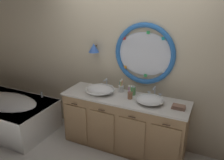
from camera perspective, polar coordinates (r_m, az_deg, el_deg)
name	(u,v)px	position (r m, az deg, el deg)	size (l,w,h in m)	color
ground_plane	(115,154)	(3.68, 0.65, -18.14)	(14.00, 14.00, 0.00)	silver
back_wall_assembly	(131,63)	(3.56, 4.85, 4.31)	(6.40, 0.26, 2.60)	beige
vanity_counter	(124,122)	(3.62, 3.00, -10.54)	(1.93, 0.61, 0.86)	tan
bathtub	(8,112)	(4.55, -24.74, -7.28)	(1.68, 0.99, 0.64)	white
sink_basin_left	(100,89)	(3.54, -3.07, -2.35)	(0.47, 0.47, 0.13)	white
sink_basin_right	(150,100)	(3.26, 9.56, -4.88)	(0.39, 0.39, 0.10)	white
faucet_set_left	(106,85)	(3.72, -1.40, -1.14)	(0.22, 0.13, 0.17)	silver
faucet_set_right	(155,93)	(3.46, 10.64, -3.21)	(0.22, 0.14, 0.17)	silver
toothbrush_holder_left	(121,88)	(3.59, 2.29, -2.07)	(0.09, 0.09, 0.22)	white
toothbrush_holder_right	(130,95)	(3.36, 4.57, -3.78)	(0.08, 0.08, 0.21)	#996647
soap_dispenser	(133,91)	(3.50, 5.41, -2.72)	(0.07, 0.07, 0.15)	#6BAD66
folded_hand_towel	(179,107)	(3.21, 16.39, -6.55)	(0.18, 0.12, 0.05)	#936B56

